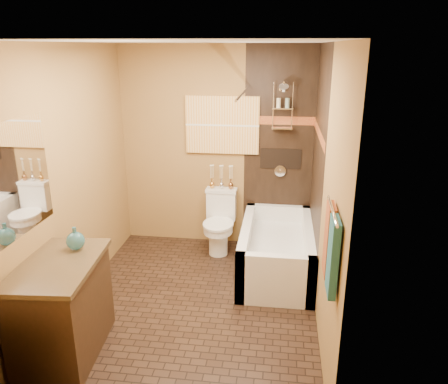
% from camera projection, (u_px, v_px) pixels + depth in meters
% --- Properties ---
extents(floor, '(3.00, 3.00, 0.00)m').
position_uv_depth(floor, '(195.00, 302.00, 4.43)').
color(floor, black).
rests_on(floor, ground).
extents(wall_left, '(0.02, 3.00, 2.50)m').
position_uv_depth(wall_left, '(70.00, 179.00, 4.18)').
color(wall_left, olive).
rests_on(wall_left, floor).
extents(wall_right, '(0.02, 3.00, 2.50)m').
position_uv_depth(wall_right, '(325.00, 190.00, 3.88)').
color(wall_right, olive).
rests_on(wall_right, floor).
extents(wall_back, '(2.40, 0.02, 2.50)m').
position_uv_depth(wall_back, '(216.00, 149.00, 5.44)').
color(wall_back, olive).
rests_on(wall_back, floor).
extents(wall_front, '(2.40, 0.02, 2.50)m').
position_uv_depth(wall_front, '(142.00, 259.00, 2.62)').
color(wall_front, olive).
rests_on(wall_front, floor).
extents(ceiling, '(3.00, 3.00, 0.00)m').
position_uv_depth(ceiling, '(189.00, 42.00, 3.64)').
color(ceiling, silver).
rests_on(ceiling, wall_back).
extents(alcove_tile_back, '(0.85, 0.01, 2.50)m').
position_uv_depth(alcove_tile_back, '(279.00, 151.00, 5.33)').
color(alcove_tile_back, black).
rests_on(alcove_tile_back, wall_back).
extents(alcove_tile_right, '(0.01, 1.50, 2.50)m').
position_uv_depth(alcove_tile_right, '(317.00, 168.00, 4.59)').
color(alcove_tile_right, black).
rests_on(alcove_tile_right, wall_right).
extents(mosaic_band_back, '(0.85, 0.01, 0.10)m').
position_uv_depth(mosaic_band_back, '(280.00, 121.00, 5.21)').
color(mosaic_band_back, maroon).
rests_on(mosaic_band_back, alcove_tile_back).
extents(mosaic_band_right, '(0.01, 1.50, 0.10)m').
position_uv_depth(mosaic_band_right, '(319.00, 133.00, 4.47)').
color(mosaic_band_right, maroon).
rests_on(mosaic_band_right, alcove_tile_right).
extents(alcove_niche, '(0.50, 0.01, 0.25)m').
position_uv_depth(alcove_niche, '(281.00, 159.00, 5.36)').
color(alcove_niche, black).
rests_on(alcove_niche, alcove_tile_back).
extents(shower_fixtures, '(0.24, 0.33, 1.16)m').
position_uv_depth(shower_fixtures, '(282.00, 118.00, 5.10)').
color(shower_fixtures, silver).
rests_on(shower_fixtures, floor).
extents(curtain_rod, '(0.03, 1.55, 0.03)m').
position_uv_depth(curtain_rod, '(244.00, 92.00, 4.44)').
color(curtain_rod, silver).
rests_on(curtain_rod, wall_back).
extents(towel_bar, '(0.02, 0.55, 0.02)m').
position_uv_depth(towel_bar, '(333.00, 210.00, 2.84)').
color(towel_bar, silver).
rests_on(towel_bar, wall_right).
extents(towel_teal, '(0.05, 0.22, 0.52)m').
position_uv_depth(towel_teal, '(333.00, 257.00, 2.80)').
color(towel_teal, navy).
rests_on(towel_teal, towel_bar).
extents(towel_rust, '(0.05, 0.22, 0.52)m').
position_uv_depth(towel_rust, '(329.00, 240.00, 3.04)').
color(towel_rust, maroon).
rests_on(towel_rust, towel_bar).
extents(sunset_painting, '(0.90, 0.04, 0.70)m').
position_uv_depth(sunset_painting, '(222.00, 125.00, 5.31)').
color(sunset_painting, gold).
rests_on(sunset_painting, wall_back).
extents(vanity_mirror, '(0.01, 1.00, 0.90)m').
position_uv_depth(vanity_mirror, '(12.00, 182.00, 3.27)').
color(vanity_mirror, white).
rests_on(vanity_mirror, wall_left).
extents(bathtub, '(0.80, 1.50, 0.55)m').
position_uv_depth(bathtub, '(277.00, 254.00, 4.96)').
color(bathtub, white).
rests_on(bathtub, floor).
extents(toilet, '(0.39, 0.57, 0.76)m').
position_uv_depth(toilet, '(220.00, 222.00, 5.44)').
color(toilet, white).
rests_on(toilet, floor).
extents(vanity, '(0.66, 0.99, 0.84)m').
position_uv_depth(vanity, '(63.00, 308.00, 3.58)').
color(vanity, black).
rests_on(vanity, floor).
extents(teal_bottle, '(0.20, 0.20, 0.24)m').
position_uv_depth(teal_bottle, '(75.00, 238.00, 3.64)').
color(teal_bottle, '#256671').
rests_on(teal_bottle, vanity).
extents(bud_vases, '(0.30, 0.06, 0.30)m').
position_uv_depth(bud_vases, '(221.00, 176.00, 5.43)').
color(bud_vases, gold).
rests_on(bud_vases, toilet).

